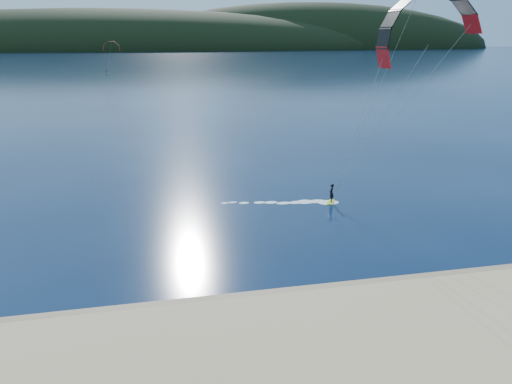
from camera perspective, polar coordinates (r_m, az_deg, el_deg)
The scene contains 5 objects.
ground at distance 24.99m, azimuth -1.53°, elevation -18.40°, with size 1800.00×1800.00×0.00m, color #061632.
wet_sand at distance 28.68m, azimuth -3.21°, elevation -13.13°, with size 220.00×2.50×0.10m.
headland at distance 765.35m, azimuth -12.12°, elevation 16.07°, with size 1200.00×310.00×140.00m.
kitesurfer_near at distance 43.44m, azimuth 19.13°, elevation 15.50°, with size 21.72×6.37×17.70m.
kitesurfer_far at distance 227.30m, azimuth -16.63°, elevation 15.72°, with size 7.60×6.53×12.29m.
Camera 1 is at (-3.57, -19.92, 14.67)m, focal length 34.04 mm.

